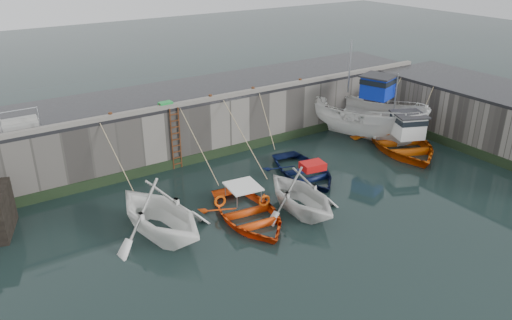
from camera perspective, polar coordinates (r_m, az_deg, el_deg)
ground at (r=19.42m, az=9.34°, el=-9.89°), size 120.00×120.00×0.00m
quay_back at (r=28.17m, az=-7.64°, el=4.66°), size 30.00×5.00×3.00m
quay_right at (r=30.81m, az=26.83°, el=3.93°), size 5.00×15.00×3.00m
road_back at (r=27.70m, az=-7.82°, el=7.74°), size 30.00×5.00×0.16m
kerb_back at (r=25.62m, az=-5.53°, el=6.94°), size 30.00×0.30×0.20m
algae_back at (r=26.50m, az=-5.08°, el=0.61°), size 30.00×0.08×0.50m
algae_right at (r=29.15m, az=23.77°, el=0.79°), size 0.08×15.00×0.50m
ladder at (r=25.16m, az=-9.14°, el=2.38°), size 0.51×0.08×3.20m
boat_near_white at (r=20.31m, az=-10.80°, el=-8.36°), size 5.21×5.75×2.63m
boat_near_white_rope at (r=23.60m, az=-14.62°, el=-3.89°), size 0.04×3.93×3.10m
boat_near_blue at (r=21.00m, az=-0.87°, el=-6.73°), size 4.06×5.29×1.02m
boat_near_blue_rope at (r=24.39m, az=-6.44°, el=-2.25°), size 0.04×4.62×3.10m
boat_near_blacktrim at (r=21.64m, az=5.03°, el=-5.83°), size 3.86×4.44×2.27m
boat_near_blacktrim_rope at (r=25.09m, az=-1.62°, el=-1.33°), size 0.04×5.18×3.10m
boat_near_navy at (r=24.80m, az=5.49°, el=-1.75°), size 4.03×5.14×0.97m
boat_near_navy_rope at (r=27.28m, az=1.08°, el=0.83°), size 0.04×3.16×3.10m
boat_far_white at (r=29.65m, az=12.36°, el=4.70°), size 5.17×8.00×5.89m
boat_far_orange at (r=28.81m, az=16.22°, el=2.03°), size 6.56×7.54×4.30m
fish_crate at (r=24.83m, az=-10.30°, el=6.22°), size 0.67×0.42×0.30m
railing at (r=24.14m, az=-25.51°, el=3.84°), size 1.60×1.05×1.00m
bollard_a at (r=23.92m, az=-16.30°, el=4.92°), size 0.18×0.18×0.28m
bollard_b at (r=24.70m, az=-10.79°, el=6.07°), size 0.18×0.18×0.28m
bollard_c at (r=25.79m, az=-5.24°, el=7.15°), size 0.18×0.18×0.28m
bollard_d at (r=27.04m, az=-0.34°, el=8.05°), size 0.18×0.18×0.28m
bollard_e at (r=28.84m, az=5.07°, el=8.98°), size 0.18×0.18×0.28m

